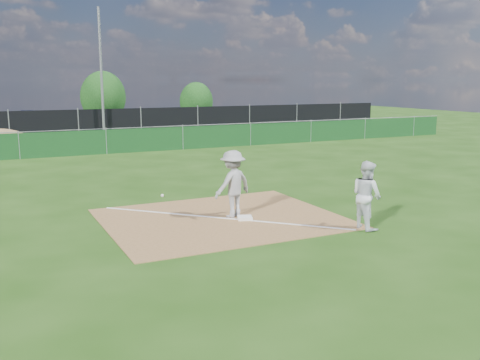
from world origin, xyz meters
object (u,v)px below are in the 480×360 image
at_px(tree_right, 196,101).
at_px(light_pole, 101,74).
at_px(runner, 367,195).
at_px(play_at_first, 233,184).
at_px(car_mid, 38,122).
at_px(tree_mid, 103,97).
at_px(first_base, 245,218).
at_px(car_right, 141,119).

bearing_deg(tree_right, light_pole, -135.82).
bearing_deg(runner, play_at_first, 45.26).
xyz_separation_m(play_at_first, runner, (2.48, -2.42, -0.07)).
relative_size(car_mid, tree_mid, 1.10).
xyz_separation_m(car_mid, tree_mid, (5.73, 6.13, 1.44)).
xyz_separation_m(play_at_first, tree_right, (11.29, 31.53, 0.86)).
bearing_deg(first_base, play_at_first, 111.52).
bearing_deg(car_right, tree_mid, -1.75).
bearing_deg(car_right, tree_right, -71.71).
relative_size(first_base, car_right, 0.08).
height_order(runner, tree_right, tree_right).
distance_m(play_at_first, tree_right, 33.50).
height_order(runner, car_mid, runner).
relative_size(car_right, tree_right, 1.41).
relative_size(runner, car_mid, 0.35).
relative_size(light_pole, first_base, 21.49).
bearing_deg(light_pole, play_at_first, -93.06).
bearing_deg(car_mid, tree_mid, -67.13).
relative_size(car_mid, car_right, 0.98).
xyz_separation_m(runner, car_mid, (-4.81, 28.62, -0.05)).
bearing_deg(play_at_first, runner, -44.34).
xyz_separation_m(car_mid, tree_right, (13.62, 5.33, 0.97)).
xyz_separation_m(first_base, car_mid, (-2.49, 26.60, 0.74)).
bearing_deg(runner, first_base, 48.55).
bearing_deg(tree_right, tree_mid, 174.20).
height_order(car_mid, tree_mid, tree_mid).
distance_m(play_at_first, runner, 3.46).
height_order(light_pole, car_mid, light_pole).
relative_size(runner, tree_right, 0.49).
bearing_deg(tree_right, car_mid, -158.63).
bearing_deg(car_mid, first_base, 161.29).
bearing_deg(play_at_first, car_mid, 95.08).
xyz_separation_m(runner, tree_right, (8.81, 33.95, 0.93)).
height_order(light_pole, tree_mid, light_pole).
relative_size(first_base, runner, 0.22).
bearing_deg(first_base, runner, -41.05).
distance_m(car_mid, car_right, 7.36).
xyz_separation_m(car_right, tree_mid, (-1.59, 5.44, 1.52)).
xyz_separation_m(runner, car_right, (2.52, 29.31, -0.13)).
xyz_separation_m(first_base, play_at_first, (-0.16, 0.40, 0.85)).
height_order(first_base, runner, runner).
distance_m(light_pole, play_at_first, 21.93).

